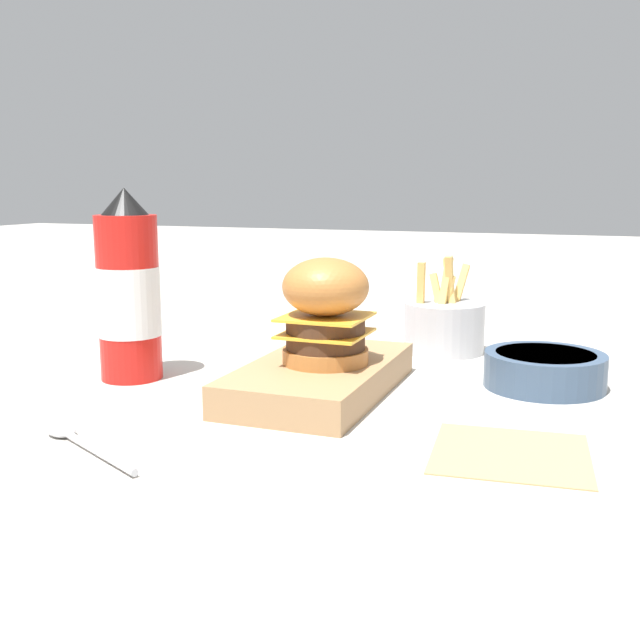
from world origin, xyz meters
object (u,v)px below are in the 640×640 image
(serving_board, at_px, (320,378))
(side_bowl, at_px, (545,369))
(fries_basket, at_px, (444,325))
(spoon, at_px, (76,439))
(burger, at_px, (326,310))
(ketchup_bottle, at_px, (129,293))

(serving_board, relative_size, side_bowl, 1.99)
(fries_basket, bearing_deg, serving_board, -18.62)
(spoon, bearing_deg, burger, -96.11)
(serving_board, xyz_separation_m, fries_basket, (-0.27, 0.09, 0.02))
(serving_board, bearing_deg, burger, 76.20)
(burger, xyz_separation_m, ketchup_bottle, (0.02, -0.25, 0.01))
(side_bowl, bearing_deg, serving_board, -64.14)
(serving_board, height_order, ketchup_bottle, ketchup_bottle)
(ketchup_bottle, relative_size, fries_basket, 1.67)
(burger, height_order, ketchup_bottle, ketchup_bottle)
(burger, bearing_deg, spoon, -33.29)
(burger, distance_m, ketchup_bottle, 0.25)
(ketchup_bottle, relative_size, spoon, 1.54)
(serving_board, distance_m, fries_basket, 0.29)
(side_bowl, bearing_deg, fries_basket, -134.73)
(burger, bearing_deg, side_bowl, 116.92)
(burger, bearing_deg, fries_basket, 162.93)
(burger, relative_size, ketchup_bottle, 0.52)
(serving_board, height_order, burger, burger)
(serving_board, height_order, side_bowl, side_bowl)
(serving_board, distance_m, spoon, 0.29)
(serving_board, distance_m, burger, 0.08)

